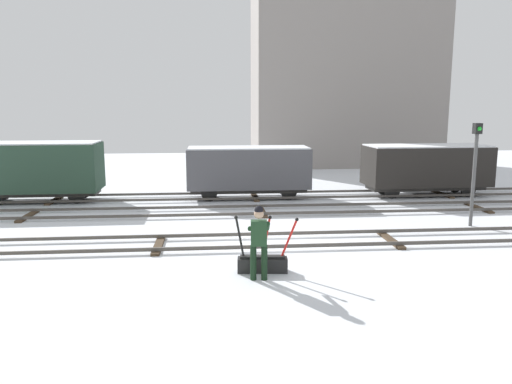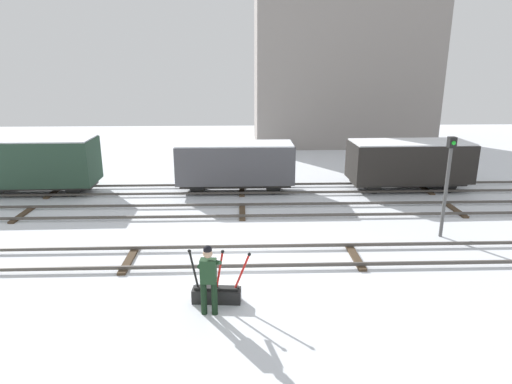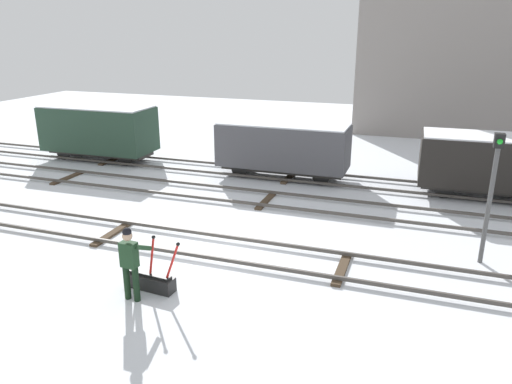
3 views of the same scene
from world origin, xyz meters
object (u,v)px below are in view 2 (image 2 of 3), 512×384
object	(u,v)px
switch_lever_frame	(217,293)
rail_worker	(209,275)
signal_post	(448,176)
freight_car_mid_siding	(409,162)
freight_car_near_switch	(37,162)
freight_car_back_track	(235,164)

from	to	relation	value
switch_lever_frame	rail_worker	distance (m)	0.96
signal_post	freight_car_mid_siding	xyz separation A→B (m)	(0.95, 5.93, -0.83)
switch_lever_frame	rail_worker	size ratio (longest dim) A/B	0.88
rail_worker	freight_car_mid_siding	xyz separation A→B (m)	(8.75, 10.63, 0.33)
rail_worker	switch_lever_frame	bearing A→B (deg)	79.38
switch_lever_frame	signal_post	world-z (taller)	signal_post
freight_car_near_switch	rail_worker	bearing A→B (deg)	-51.89
rail_worker	freight_car_back_track	size ratio (longest dim) A/B	0.33
freight_car_near_switch	switch_lever_frame	bearing A→B (deg)	-49.94
freight_car_mid_siding	signal_post	bearing A→B (deg)	-100.46
freight_car_mid_siding	freight_car_back_track	distance (m)	8.22
rail_worker	signal_post	xyz separation A→B (m)	(7.80, 4.70, 1.16)
signal_post	rail_worker	bearing A→B (deg)	-148.96
rail_worker	freight_car_near_switch	bearing A→B (deg)	133.63
freight_car_mid_siding	freight_car_back_track	xyz separation A→B (m)	(-8.22, 0.00, -0.02)
freight_car_mid_siding	freight_car_near_switch	size ratio (longest dim) A/B	1.06
signal_post	freight_car_mid_siding	world-z (taller)	signal_post
rail_worker	freight_car_mid_siding	bearing A→B (deg)	55.27
switch_lever_frame	freight_car_back_track	bearing A→B (deg)	92.54
switch_lever_frame	freight_car_mid_siding	world-z (taller)	freight_car_mid_siding
freight_car_mid_siding	rail_worker	bearing A→B (deg)	-130.83
freight_car_near_switch	freight_car_back_track	bearing A→B (deg)	-0.77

